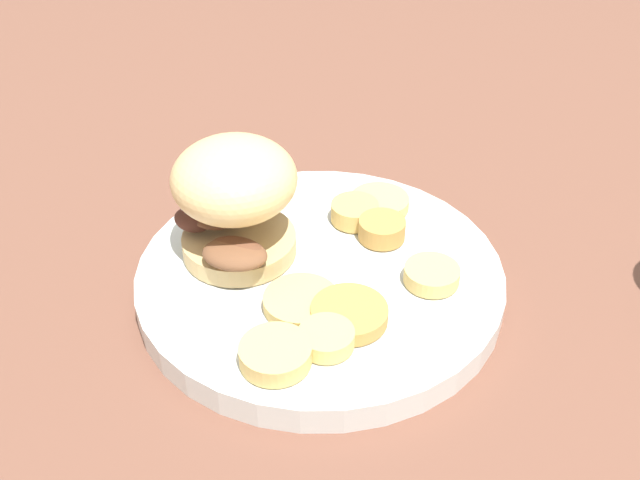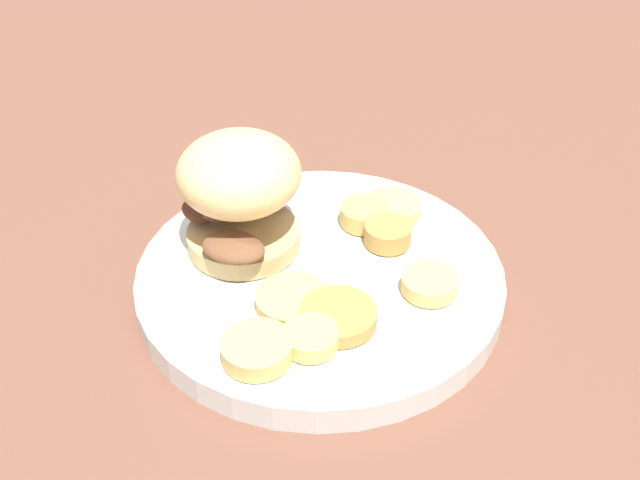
# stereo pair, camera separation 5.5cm
# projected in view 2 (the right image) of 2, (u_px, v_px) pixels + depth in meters

# --- Properties ---
(ground_plane) EXTENTS (4.00, 4.00, 0.00)m
(ground_plane) POSITION_uv_depth(u_px,v_px,m) (320.00, 289.00, 0.58)
(ground_plane) COLOR brown
(dinner_plate) EXTENTS (0.28, 0.28, 0.02)m
(dinner_plate) POSITION_uv_depth(u_px,v_px,m) (320.00, 277.00, 0.58)
(dinner_plate) COLOR silver
(dinner_plate) RESTS_ON ground_plane
(sandwich) EXTENTS (0.12, 0.10, 0.10)m
(sandwich) POSITION_uv_depth(u_px,v_px,m) (242.00, 189.00, 0.56)
(sandwich) COLOR tan
(sandwich) RESTS_ON dinner_plate
(potato_round_0) EXTENTS (0.05, 0.05, 0.01)m
(potato_round_0) POSITION_uv_depth(u_px,v_px,m) (291.00, 299.00, 0.53)
(potato_round_0) COLOR #DBB766
(potato_round_0) RESTS_ON dinner_plate
(potato_round_1) EXTENTS (0.05, 0.05, 0.01)m
(potato_round_1) POSITION_uv_depth(u_px,v_px,m) (338.00, 316.00, 0.52)
(potato_round_1) COLOR #BC8942
(potato_round_1) RESTS_ON dinner_plate
(potato_round_2) EXTENTS (0.04, 0.04, 0.02)m
(potato_round_2) POSITION_uv_depth(u_px,v_px,m) (388.00, 234.00, 0.59)
(potato_round_2) COLOR #BC8942
(potato_round_2) RESTS_ON dinner_plate
(potato_round_3) EXTENTS (0.04, 0.04, 0.01)m
(potato_round_3) POSITION_uv_depth(u_px,v_px,m) (430.00, 284.00, 0.54)
(potato_round_3) COLOR #DBB766
(potato_round_3) RESTS_ON dinner_plate
(potato_round_4) EXTENTS (0.05, 0.05, 0.01)m
(potato_round_4) POSITION_uv_depth(u_px,v_px,m) (263.00, 351.00, 0.49)
(potato_round_4) COLOR #DBB766
(potato_round_4) RESTS_ON dinner_plate
(potato_round_5) EXTENTS (0.05, 0.05, 0.01)m
(potato_round_5) POSITION_uv_depth(u_px,v_px,m) (391.00, 207.00, 0.62)
(potato_round_5) COLOR #DBB766
(potato_round_5) RESTS_ON dinner_plate
(potato_round_6) EXTENTS (0.04, 0.04, 0.02)m
(potato_round_6) POSITION_uv_depth(u_px,v_px,m) (364.00, 215.00, 0.61)
(potato_round_6) COLOR tan
(potato_round_6) RESTS_ON dinner_plate
(potato_round_7) EXTENTS (0.04, 0.04, 0.01)m
(potato_round_7) POSITION_uv_depth(u_px,v_px,m) (311.00, 338.00, 0.50)
(potato_round_7) COLOR #DBB766
(potato_round_7) RESTS_ON dinner_plate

